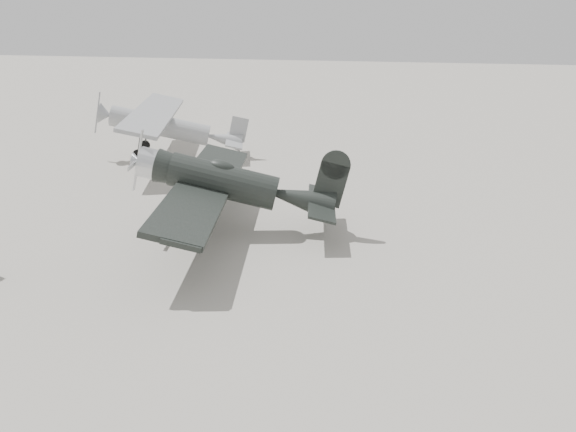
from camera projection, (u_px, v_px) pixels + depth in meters
name	position (u px, v px, depth m)	size (l,w,h in m)	color
ground	(232.00, 273.00, 18.44)	(160.00, 160.00, 0.00)	#9B968A
lowwing_monoplane	(233.00, 184.00, 21.20)	(8.07, 11.25, 3.61)	black
highwing_monoplane	(166.00, 122.00, 31.77)	(8.46, 11.80, 3.35)	gray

